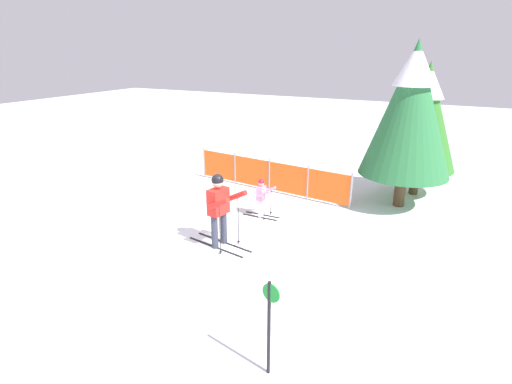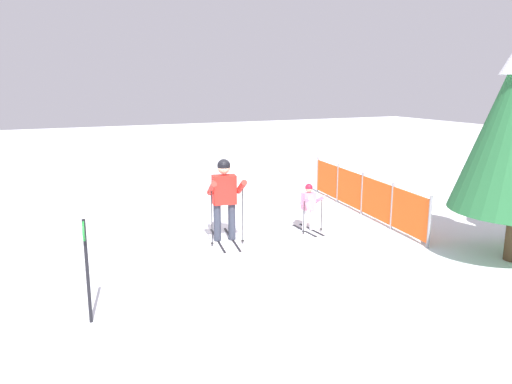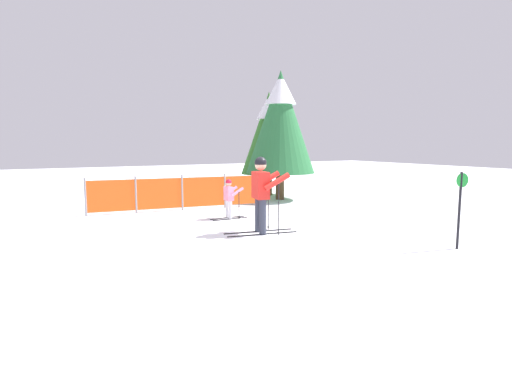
# 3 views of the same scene
# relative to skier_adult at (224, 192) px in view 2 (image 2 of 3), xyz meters

# --- Properties ---
(ground_plane) EXTENTS (60.00, 60.00, 0.00)m
(ground_plane) POSITION_rel_skier_adult_xyz_m (-0.08, -0.29, -1.07)
(ground_plane) COLOR white
(skier_adult) EXTENTS (1.72, 0.84, 1.78)m
(skier_adult) POSITION_rel_skier_adult_xyz_m (0.00, 0.00, 0.00)
(skier_adult) COLOR black
(skier_adult) RESTS_ON ground_plane
(skier_child) EXTENTS (1.04, 0.54, 1.11)m
(skier_child) POSITION_rel_skier_adult_xyz_m (0.12, 2.01, -0.42)
(skier_child) COLOR black
(skier_child) RESTS_ON ground_plane
(safety_fence) EXTENTS (5.58, 0.77, 1.11)m
(safety_fence) POSITION_rel_skier_adult_xyz_m (-0.57, 4.01, -0.52)
(safety_fence) COLOR gray
(safety_fence) RESTS_ON ground_plane
(trail_marker) EXTENTS (0.28, 0.07, 1.53)m
(trail_marker) POSITION_rel_skier_adult_xyz_m (2.71, -3.10, -0.13)
(trail_marker) COLOR black
(trail_marker) RESTS_ON ground_plane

